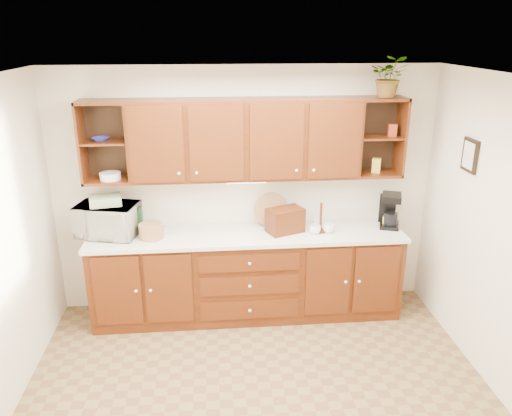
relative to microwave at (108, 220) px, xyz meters
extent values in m
plane|color=olive|center=(1.41, -1.52, -1.10)|extent=(4.00, 4.00, 0.00)
plane|color=white|center=(1.41, -1.52, 1.50)|extent=(4.00, 4.00, 0.00)
plane|color=#ECE2C7|center=(1.41, 0.23, 0.20)|extent=(4.00, 0.00, 4.00)
cube|color=#391606|center=(1.41, -0.07, -0.65)|extent=(3.20, 0.60, 0.90)
cube|color=silver|center=(1.41, -0.08, -0.18)|extent=(3.24, 0.64, 0.04)
cube|color=#391606|center=(1.41, 0.06, 0.79)|extent=(2.30, 0.33, 0.80)
cube|color=black|center=(0.03, 0.21, 0.79)|extent=(0.45, 0.02, 0.80)
cube|color=black|center=(2.78, 0.21, 0.79)|extent=(0.45, 0.02, 0.80)
cube|color=#391606|center=(0.03, 0.06, 0.79)|extent=(0.43, 0.30, 0.02)
cube|color=#391606|center=(2.78, 0.06, 0.79)|extent=(0.43, 0.30, 0.02)
cube|color=#391606|center=(2.78, 0.06, 1.17)|extent=(0.45, 0.33, 0.03)
cube|color=white|center=(1.41, 0.01, 0.37)|extent=(0.40, 0.05, 0.02)
cube|color=black|center=(3.39, -0.62, 0.75)|extent=(0.03, 0.24, 0.30)
cylinder|color=#A97446|center=(0.44, -0.12, -0.09)|extent=(0.25, 0.25, 0.15)
imported|color=beige|center=(0.00, 0.00, 0.00)|extent=(0.67, 0.52, 0.33)
cube|color=#DFE16A|center=(0.00, 0.00, 0.21)|extent=(0.34, 0.28, 0.09)
cylinder|color=black|center=(0.31, 0.01, -0.02)|extent=(0.09, 0.09, 0.29)
cylinder|color=#A97446|center=(1.68, 0.10, -0.15)|extent=(0.37, 0.13, 0.36)
cube|color=#391606|center=(1.80, -0.07, -0.04)|extent=(0.42, 0.34, 0.25)
cylinder|color=#391606|center=(2.17, -0.10, -0.01)|extent=(0.03, 0.03, 0.32)
cylinder|color=#391606|center=(2.17, -0.10, -0.16)|extent=(0.13, 0.13, 0.02)
imported|color=white|center=(2.25, -0.13, -0.12)|extent=(0.15, 0.15, 0.09)
imported|color=white|center=(2.16, -0.02, -0.12)|extent=(0.15, 0.15, 0.09)
imported|color=white|center=(2.10, -0.15, -0.12)|extent=(0.15, 0.15, 0.09)
cylinder|color=#9C2E16|center=(1.70, -0.05, -0.10)|extent=(0.15, 0.15, 0.13)
cylinder|color=white|center=(1.98, -0.06, -0.08)|extent=(0.11, 0.11, 0.17)
cylinder|color=gold|center=(2.90, -0.04, -0.11)|extent=(0.12, 0.12, 0.12)
cube|color=black|center=(2.93, -0.03, -0.15)|extent=(0.27, 0.30, 0.04)
cube|color=black|center=(2.93, 0.06, 0.01)|extent=(0.18, 0.11, 0.31)
cube|color=black|center=(2.93, -0.03, 0.16)|extent=(0.27, 0.30, 0.07)
cylinder|color=black|center=(2.93, -0.05, -0.07)|extent=(0.18, 0.18, 0.13)
imported|color=#282995|center=(0.00, 0.06, 0.81)|extent=(0.20, 0.20, 0.04)
cylinder|color=white|center=(0.06, 0.03, 0.45)|extent=(0.26, 0.26, 0.07)
cube|color=gold|center=(2.76, 0.04, 0.49)|extent=(0.10, 0.09, 0.15)
cube|color=#9C2E16|center=(2.89, 0.04, 0.86)|extent=(0.09, 0.08, 0.12)
imported|color=#999999|center=(2.81, 0.02, 1.38)|extent=(0.45, 0.42, 0.40)
camera|label=1|loc=(1.07, -4.82, 1.81)|focal=35.00mm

